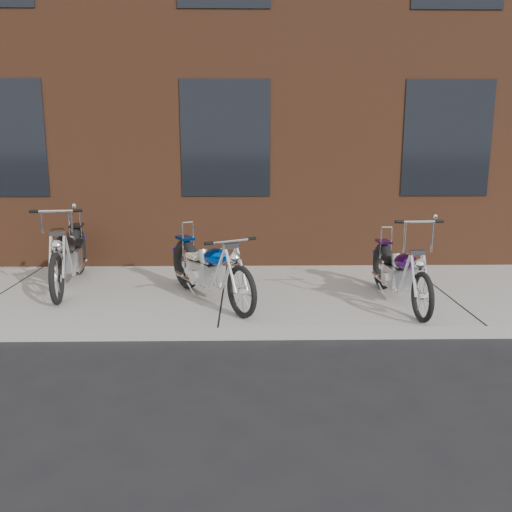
{
  "coord_description": "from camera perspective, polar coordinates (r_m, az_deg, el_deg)",
  "views": [
    {
      "loc": [
        0.32,
        -5.68,
        2.18
      ],
      "look_at": [
        0.44,
        0.8,
        0.79
      ],
      "focal_mm": 38.0,
      "sensor_mm": 36.0,
      "label": 1
    }
  ],
  "objects": [
    {
      "name": "chopper_third",
      "position": [
        8.03,
        -19.09,
        -0.16
      ],
      "size": [
        0.58,
        2.3,
        1.17
      ],
      "rotation": [
        0.0,
        0.0,
        -1.44
      ],
      "color": "black",
      "rests_on": "sidewalk"
    },
    {
      "name": "chopper_blue",
      "position": [
        6.95,
        -4.93,
        -1.58
      ],
      "size": [
        1.2,
        1.91,
        0.94
      ],
      "rotation": [
        0.0,
        0.0,
        -1.03
      ],
      "color": "black",
      "rests_on": "sidewalk"
    },
    {
      "name": "sidewalk",
      "position": [
        7.49,
        -3.46,
        -4.23
      ],
      "size": [
        22.0,
        3.0,
        0.15
      ],
      "primitive_type": "cube",
      "color": "#A49B8F",
      "rests_on": "ground"
    },
    {
      "name": "building_brick",
      "position": [
        13.81,
        -2.52,
        19.68
      ],
      "size": [
        22.0,
        10.0,
        8.0
      ],
      "primitive_type": "cube",
      "color": "brown",
      "rests_on": "ground"
    },
    {
      "name": "chopper_purple",
      "position": [
        7.08,
        14.87,
        -1.89
      ],
      "size": [
        0.49,
        2.03,
        1.14
      ],
      "rotation": [
        0.0,
        0.0,
        -1.5
      ],
      "color": "black",
      "rests_on": "sidewalk"
    },
    {
      "name": "ground",
      "position": [
        6.09,
        -4.02,
        -8.87
      ],
      "size": [
        120.0,
        120.0,
        0.0
      ],
      "primitive_type": "plane",
      "color": "black",
      "rests_on": "ground"
    }
  ]
}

